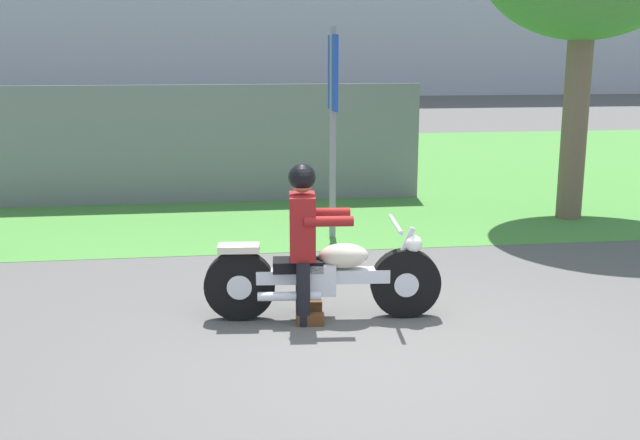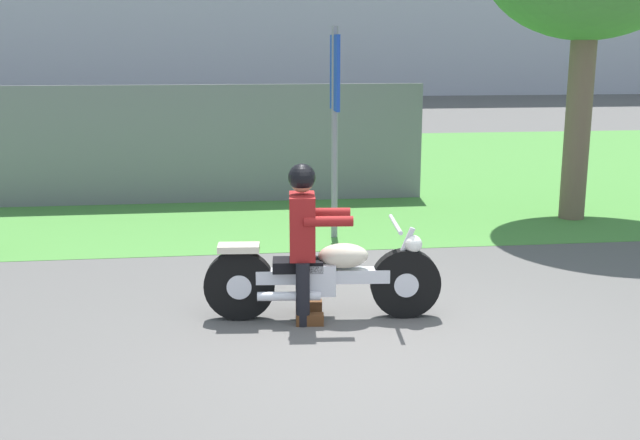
% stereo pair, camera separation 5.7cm
% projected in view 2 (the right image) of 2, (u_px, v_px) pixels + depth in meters
% --- Properties ---
extents(ground, '(120.00, 120.00, 0.00)m').
position_uv_depth(ground, '(386.00, 356.00, 6.03)').
color(ground, '#565451').
extents(grass_verge, '(60.00, 12.00, 0.01)m').
position_uv_depth(grass_verge, '(288.00, 171.00, 14.90)').
color(grass_verge, '#478438').
rests_on(grass_verge, ground).
extents(motorcycle_lead, '(2.10, 0.66, 0.87)m').
position_uv_depth(motorcycle_lead, '(324.00, 276.00, 6.80)').
color(motorcycle_lead, black).
rests_on(motorcycle_lead, ground).
extents(rider_lead, '(0.57, 0.49, 1.39)m').
position_uv_depth(rider_lead, '(304.00, 230.00, 6.70)').
color(rider_lead, black).
rests_on(rider_lead, ground).
extents(sign_banner, '(0.08, 0.60, 2.60)m').
position_uv_depth(sign_banner, '(335.00, 100.00, 9.39)').
color(sign_banner, gray).
rests_on(sign_banner, ground).
extents(fence_segment, '(7.00, 0.06, 1.80)m').
position_uv_depth(fence_segment, '(197.00, 144.00, 11.72)').
color(fence_segment, slate).
rests_on(fence_segment, ground).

